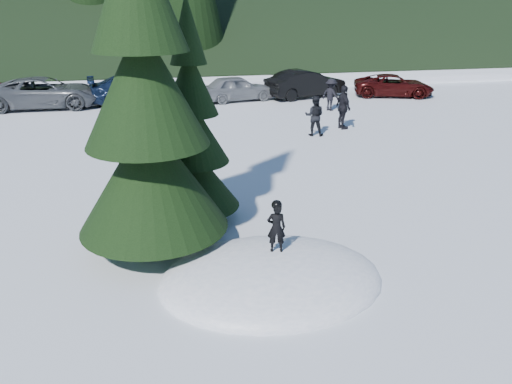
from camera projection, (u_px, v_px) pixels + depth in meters
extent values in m
plane|color=white|center=(271.00, 280.00, 9.93)|extent=(200.00, 200.00, 0.00)
ellipsoid|color=white|center=(271.00, 280.00, 9.93)|extent=(4.48, 3.52, 0.96)
cylinder|color=black|center=(155.00, 220.00, 10.90)|extent=(0.38, 0.38, 1.40)
cone|color=black|center=(151.00, 173.00, 10.51)|extent=(3.20, 3.20, 2.46)
cone|color=black|center=(144.00, 84.00, 9.83)|extent=(2.54, 2.54, 2.46)
cylinder|color=black|center=(195.00, 202.00, 12.44)|extent=(0.26, 0.26, 1.00)
cone|color=black|center=(194.00, 177.00, 12.20)|extent=(2.20, 2.20, 1.52)
cone|color=black|center=(192.00, 131.00, 11.78)|extent=(1.75, 1.75, 1.52)
cone|color=black|center=(190.00, 82.00, 11.37)|extent=(1.29, 1.29, 1.52)
cone|color=black|center=(187.00, 29.00, 10.95)|extent=(0.84, 0.84, 1.52)
imported|color=black|center=(276.00, 228.00, 9.87)|extent=(0.41, 0.30, 1.03)
imported|color=black|center=(315.00, 116.00, 20.10)|extent=(0.96, 0.86, 1.62)
imported|color=black|center=(343.00, 107.00, 21.09)|extent=(0.59, 1.14, 1.85)
imported|color=black|center=(331.00, 95.00, 24.65)|extent=(1.03, 1.17, 1.57)
imported|color=#52565B|center=(45.00, 93.00, 25.25)|extent=(5.59, 2.63, 1.54)
imported|color=#0E1A33|center=(139.00, 89.00, 26.32)|extent=(5.37, 2.67, 1.50)
imported|color=gray|center=(237.00, 88.00, 27.03)|extent=(4.23, 2.33, 1.36)
imported|color=black|center=(305.00, 84.00, 27.94)|extent=(4.90, 2.93, 1.53)
imported|color=#320909|center=(394.00, 85.00, 28.31)|extent=(4.83, 3.25, 1.23)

